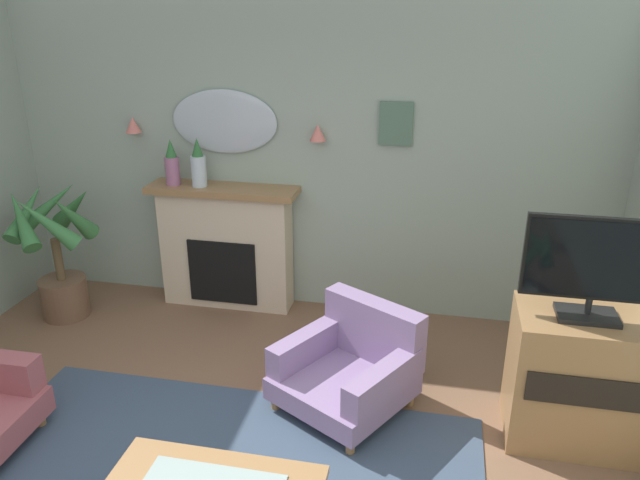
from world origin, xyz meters
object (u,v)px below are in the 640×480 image
wall_mirror (224,122)px  potted_plant_corner_palm (56,250)px  mantel_vase_centre (172,165)px  tv_cabinet (574,378)px  mantel_vase_left (198,165)px  wall_sconce_left (133,125)px  framed_picture (396,124)px  armchair_by_coffee_table (352,365)px  wall_sconce_right (318,133)px  tv_flatscreen (596,266)px  fireplace (226,248)px

wall_mirror → potted_plant_corner_palm: 1.88m
mantel_vase_centre → tv_cabinet: 3.65m
mantel_vase_left → wall_sconce_left: size_ratio=3.10×
framed_picture → potted_plant_corner_palm: (-2.89, -0.68, -1.11)m
armchair_by_coffee_table → tv_cabinet: bearing=-3.0°
framed_picture → tv_cabinet: (1.34, -1.50, -1.30)m
framed_picture → armchair_by_coffee_table: 2.03m
wall_sconce_right → mantel_vase_left: bearing=-173.5°
mantel_vase_centre → mantel_vase_left: mantel_vase_left is taller
mantel_vase_centre → wall_sconce_right: 1.34m
wall_mirror → tv_cabinet: 3.44m
mantel_vase_left → wall_mirror: 0.44m
mantel_vase_left → wall_sconce_left: 0.73m
armchair_by_coffee_table → mantel_vase_left: bearing=141.8°
mantel_vase_centre → potted_plant_corner_palm: 1.28m
mantel_vase_left → framed_picture: (1.70, 0.18, 0.40)m
tv_cabinet → tv_flatscreen: size_ratio=1.07×
fireplace → framed_picture: 1.91m
armchair_by_coffee_table → potted_plant_corner_palm: 2.90m
wall_sconce_right → tv_cabinet: (1.99, -1.44, -1.21)m
mantel_vase_centre → wall_sconce_left: wall_sconce_left is taller
tv_flatscreen → potted_plant_corner_palm: size_ratio=0.67×
framed_picture → tv_cabinet: size_ratio=0.40×
wall_sconce_left → potted_plant_corner_palm: size_ratio=0.11×
mantel_vase_centre → wall_mirror: 0.60m
fireplace → wall_sconce_right: bearing=6.2°
wall_mirror → tv_cabinet: (2.84, -1.49, -1.26)m
wall_sconce_left → mantel_vase_left: bearing=-10.5°
mantel_vase_left → wall_sconce_right: wall_sconce_right is taller
mantel_vase_left → tv_cabinet: (3.04, -1.32, -0.90)m
tv_flatscreen → potted_plant_corner_palm: (-4.23, 0.84, -0.60)m
wall_sconce_right → tv_flatscreen: size_ratio=0.17×
wall_sconce_right → tv_cabinet: bearing=-35.9°
tv_cabinet → tv_flatscreen: 0.80m
mantel_vase_centre → mantel_vase_left: (0.25, 0.00, 0.01)m
tv_cabinet → framed_picture: bearing=131.7°
tv_cabinet → armchair_by_coffee_table: bearing=177.0°
wall_mirror → mantel_vase_centre: bearing=-159.3°
armchair_by_coffee_table → potted_plant_corner_palm: potted_plant_corner_palm is taller
wall_mirror → tv_cabinet: wall_mirror is taller
wall_sconce_right → potted_plant_corner_palm: 2.54m
wall_sconce_left → potted_plant_corner_palm: 1.31m
fireplace → tv_flatscreen: bearing=-25.8°
armchair_by_coffee_table → wall_mirror: bearing=134.4°
wall_sconce_right → mantel_vase_centre: bearing=-174.7°
wall_sconce_left → wall_sconce_right: (1.70, 0.00, 0.00)m
framed_picture → tv_cabinet: 2.39m
wall_sconce_right → armchair_by_coffee_table: bearing=-68.7°
tv_cabinet → potted_plant_corner_palm: 4.31m
wall_sconce_right → fireplace: bearing=-173.8°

